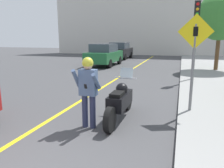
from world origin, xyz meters
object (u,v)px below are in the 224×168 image
at_px(traffic_light, 196,26).
at_px(parked_car_black, 120,50).
at_px(motorcycle, 120,101).
at_px(street_tree, 221,17).
at_px(crossing_sign, 194,54).
at_px(parked_car_green, 104,55).
at_px(person_biker, 88,86).

relative_size(traffic_light, parked_car_black, 0.87).
height_order(motorcycle, street_tree, street_tree).
xyz_separation_m(crossing_sign, parked_car_green, (-6.00, 9.73, -0.84)).
distance_m(motorcycle, street_tree, 10.94).
height_order(crossing_sign, traffic_light, traffic_light).
height_order(person_biker, parked_car_green, person_biker).
bearing_deg(street_tree, crossing_sign, -101.43).
distance_m(motorcycle, traffic_light, 6.73).
xyz_separation_m(street_tree, parked_car_black, (-8.20, 6.62, -2.53)).
distance_m(motorcycle, crossing_sign, 2.34).
relative_size(motorcycle, traffic_light, 0.63).
bearing_deg(crossing_sign, traffic_light, 87.17).
distance_m(crossing_sign, traffic_light, 5.18).
bearing_deg(street_tree, traffic_light, -111.89).
bearing_deg(person_biker, crossing_sign, 36.15).
bearing_deg(motorcycle, parked_car_green, 111.64).
height_order(crossing_sign, street_tree, street_tree).
height_order(street_tree, parked_car_black, street_tree).
xyz_separation_m(traffic_light, parked_car_green, (-6.26, 4.65, -1.82)).
bearing_deg(motorcycle, person_biker, -127.12).
height_order(person_biker, parked_car_black, person_biker).
distance_m(crossing_sign, parked_car_black, 16.87).
bearing_deg(person_biker, motorcycle, 52.88).
relative_size(motorcycle, parked_car_black, 0.55).
bearing_deg(traffic_light, parked_car_green, 143.39).
distance_m(person_biker, crossing_sign, 2.96).
relative_size(crossing_sign, street_tree, 0.55).
height_order(motorcycle, crossing_sign, crossing_sign).
bearing_deg(person_biker, traffic_light, 69.16).
relative_size(parked_car_green, parked_car_black, 1.00).
distance_m(person_biker, street_tree, 11.69).
relative_size(motorcycle, parked_car_green, 0.55).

